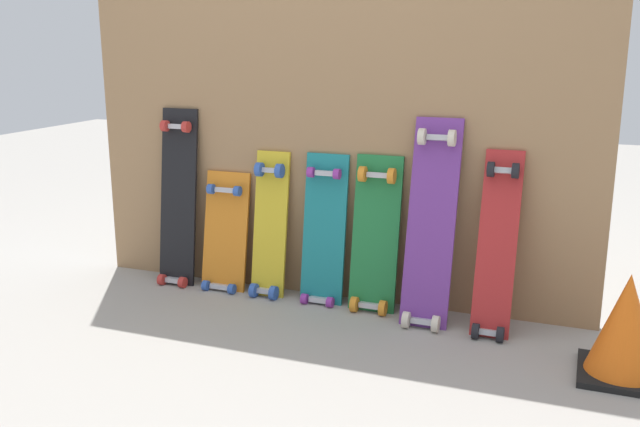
# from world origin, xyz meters

# --- Properties ---
(ground_plane) EXTENTS (12.00, 12.00, 0.00)m
(ground_plane) POSITION_xyz_m (0.00, 0.00, 0.00)
(ground_plane) COLOR #9E9991
(plywood_wall_panel) EXTENTS (2.48, 0.04, 1.90)m
(plywood_wall_panel) POSITION_xyz_m (0.00, 0.07, 0.95)
(plywood_wall_panel) COLOR #99724C
(plywood_wall_panel) RESTS_ON ground
(skateboard_black) EXTENTS (0.20, 0.19, 0.95)m
(skateboard_black) POSITION_xyz_m (-0.79, -0.03, 0.41)
(skateboard_black) COLOR black
(skateboard_black) RESTS_ON ground
(skateboard_orange) EXTENTS (0.24, 0.18, 0.66)m
(skateboard_orange) POSITION_xyz_m (-0.52, -0.02, 0.26)
(skateboard_orange) COLOR orange
(skateboard_orange) RESTS_ON ground
(skateboard_yellow) EXTENTS (0.17, 0.19, 0.76)m
(skateboard_yellow) POSITION_xyz_m (-0.28, -0.03, 0.32)
(skateboard_yellow) COLOR gold
(skateboard_yellow) RESTS_ON ground
(skateboard_teal) EXTENTS (0.21, 0.17, 0.78)m
(skateboard_teal) POSITION_xyz_m (-0.00, -0.02, 0.32)
(skateboard_teal) COLOR #197A7F
(skateboard_teal) RESTS_ON ground
(skateboard_green) EXTENTS (0.22, 0.20, 0.77)m
(skateboard_green) POSITION_xyz_m (0.25, -0.03, 0.33)
(skateboard_green) COLOR #1E7238
(skateboard_green) RESTS_ON ground
(skateboard_purple) EXTENTS (0.21, 0.29, 0.95)m
(skateboard_purple) POSITION_xyz_m (0.52, -0.08, 0.42)
(skateboard_purple) COLOR #6B338C
(skateboard_purple) RESTS_ON ground
(skateboard_red) EXTENTS (0.16, 0.30, 0.83)m
(skateboard_red) POSITION_xyz_m (0.80, -0.09, 0.35)
(skateboard_red) COLOR #B22626
(skateboard_red) RESTS_ON ground
(traffic_cone) EXTENTS (0.31, 0.31, 0.40)m
(traffic_cone) POSITION_xyz_m (1.31, -0.37, 0.20)
(traffic_cone) COLOR black
(traffic_cone) RESTS_ON ground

